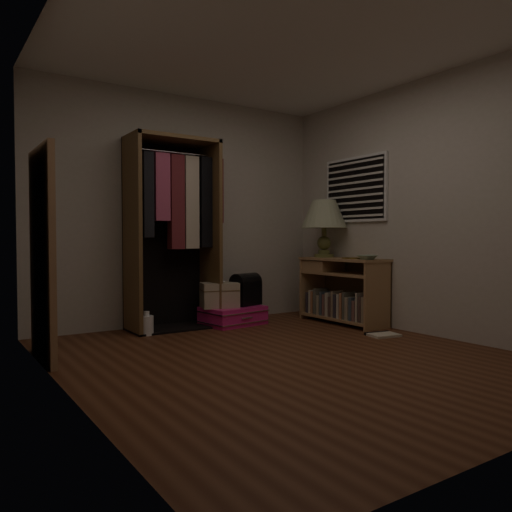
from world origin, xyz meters
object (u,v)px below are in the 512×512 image
black_bag (246,289)px  white_jug (147,325)px  open_wardrobe (175,216)px  floor_mirror (42,254)px  console_bookshelf (340,289)px  pink_suitcase (233,315)px  train_case (220,295)px  table_lamp (324,215)px

black_bag → white_jug: bearing=166.2°
open_wardrobe → floor_mirror: bearing=-152.8°
console_bookshelf → open_wardrobe: 2.06m
pink_suitcase → black_bag: (0.18, 0.02, 0.29)m
pink_suitcase → black_bag: 0.34m
train_case → white_jug: size_ratio=1.95×
open_wardrobe → train_case: size_ratio=4.36×
console_bookshelf → black_bag: bearing=148.5°
table_lamp → train_case: bearing=167.3°
open_wardrobe → floor_mirror: size_ratio=1.21×
floor_mirror → pink_suitcase: (2.12, 0.60, -0.75)m
pink_suitcase → train_case: (-0.16, 0.02, 0.24)m
table_lamp → white_jug: size_ratio=2.96×
pink_suitcase → white_jug: bearing=174.7°
console_bookshelf → train_case: (-1.28, 0.58, -0.04)m
console_bookshelf → floor_mirror: size_ratio=0.66×
pink_suitcase → black_bag: size_ratio=1.90×
pink_suitcase → train_case: size_ratio=1.57×
console_bookshelf → train_case: 1.41m
open_wardrobe → table_lamp: bearing=-14.1°
pink_suitcase → white_jug: (-1.04, -0.05, -0.00)m
white_jug → train_case: bearing=4.4°
black_bag → table_lamp: 1.31m
console_bookshelf → pink_suitcase: 1.28m
table_lamp → white_jug: bearing=174.2°
pink_suitcase → white_jug: 1.05m
floor_mirror → open_wardrobe: bearing=27.2°
console_bookshelf → pink_suitcase: console_bookshelf is taller
open_wardrobe → train_case: open_wardrobe is taller
open_wardrobe → train_case: bearing=-17.8°
open_wardrobe → white_jug: 1.21m
open_wardrobe → table_lamp: open_wardrobe is taller
open_wardrobe → pink_suitcase: open_wardrobe is taller
floor_mirror → white_jug: 1.42m
table_lamp → console_bookshelf: bearing=-90.9°
open_wardrobe → black_bag: open_wardrobe is taller
pink_suitcase → table_lamp: table_lamp is taller
floor_mirror → pink_suitcase: 2.33m
white_jug → open_wardrobe: bearing=27.3°
console_bookshelf → train_case: size_ratio=2.38×
black_bag → train_case: bearing=162.7°
open_wardrobe → table_lamp: 1.80m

